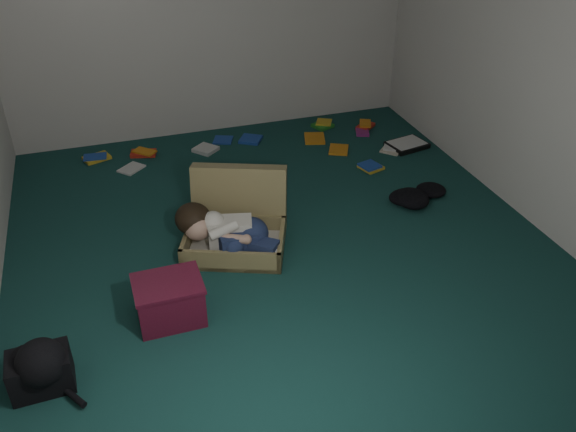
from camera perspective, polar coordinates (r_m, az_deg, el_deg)
floor at (r=4.64m, az=-0.58°, el=-2.72°), size 4.50×4.50×0.00m
wall_back at (r=6.14m, az=-7.41°, el=19.23°), size 4.50×0.00×4.50m
wall_front at (r=2.24m, az=17.05°, el=-6.71°), size 4.50×0.00×4.50m
wall_right at (r=4.98m, az=22.55°, el=14.07°), size 0.00×4.50×4.50m
suitcase at (r=4.62m, az=-4.82°, el=-0.62°), size 0.94×0.93×0.54m
person at (r=4.45m, az=-5.80°, el=-1.41°), size 0.71×0.58×0.33m
maroon_bin at (r=3.96m, az=-11.03°, el=-7.76°), size 0.43×0.34×0.30m
backpack at (r=3.75m, az=-22.16°, el=-13.23°), size 0.43×0.35×0.25m
clothing_pile at (r=5.30m, az=12.26°, el=2.21°), size 0.47×0.40×0.14m
paper_tray at (r=6.21m, az=11.07°, el=6.57°), size 0.42×0.35×0.05m
book_scatter at (r=6.12m, az=-1.47°, el=6.60°), size 2.98×1.27×0.02m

